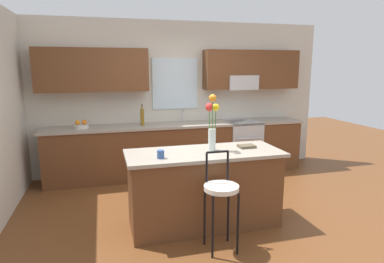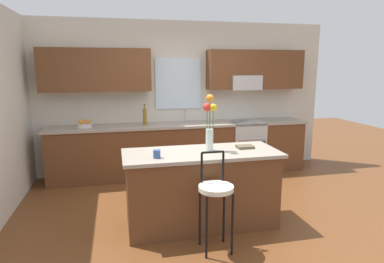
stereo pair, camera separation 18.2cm
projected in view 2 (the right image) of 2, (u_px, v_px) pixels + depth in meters
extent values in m
plane|color=brown|center=(207.00, 213.00, 4.39)|extent=(14.00, 14.00, 0.00)
cube|color=beige|center=(178.00, 97.00, 6.10)|extent=(5.60, 0.12, 2.70)
cube|color=brown|center=(96.00, 70.00, 5.47)|extent=(1.79, 0.34, 0.70)
cube|color=brown|center=(255.00, 70.00, 6.09)|extent=(1.79, 0.34, 0.70)
cube|color=silver|center=(178.00, 84.00, 5.98)|extent=(0.83, 0.03, 0.90)
cube|color=#B7BABC|center=(244.00, 82.00, 6.06)|extent=(0.56, 0.36, 0.26)
cube|color=brown|center=(182.00, 150.00, 5.93)|extent=(4.50, 0.60, 0.88)
cube|color=#9E9384|center=(182.00, 125.00, 5.84)|extent=(4.56, 0.64, 0.04)
cube|color=#B7BABC|center=(187.00, 127.00, 5.87)|extent=(0.54, 0.38, 0.11)
cylinder|color=#B7BABC|center=(185.00, 116.00, 5.99)|extent=(0.02, 0.02, 0.22)
cylinder|color=#B7BABC|center=(186.00, 110.00, 5.91)|extent=(0.02, 0.12, 0.02)
cube|color=#B7BABC|center=(245.00, 146.00, 6.17)|extent=(0.60, 0.60, 0.92)
cube|color=black|center=(251.00, 153.00, 5.90)|extent=(0.52, 0.02, 0.40)
cylinder|color=#B7BABC|center=(252.00, 139.00, 5.81)|extent=(0.50, 0.02, 0.02)
cube|color=brown|center=(201.00, 190.00, 4.00)|extent=(1.76, 0.66, 0.88)
cube|color=#9E9384|center=(202.00, 153.00, 3.91)|extent=(1.84, 0.74, 0.04)
cylinder|color=black|center=(207.00, 228.00, 3.29)|extent=(0.02, 0.02, 0.66)
cylinder|color=black|center=(232.00, 225.00, 3.35)|extent=(0.02, 0.02, 0.66)
cylinder|color=black|center=(200.00, 216.00, 3.55)|extent=(0.02, 0.02, 0.66)
cylinder|color=black|center=(224.00, 214.00, 3.61)|extent=(0.02, 0.02, 0.66)
cylinder|color=silver|center=(216.00, 188.00, 3.39)|extent=(0.36, 0.36, 0.05)
cylinder|color=black|center=(202.00, 168.00, 3.45)|extent=(0.02, 0.02, 0.32)
cylinder|color=black|center=(223.00, 166.00, 3.51)|extent=(0.02, 0.02, 0.32)
cylinder|color=black|center=(213.00, 152.00, 3.45)|extent=(0.23, 0.02, 0.02)
cylinder|color=silver|center=(209.00, 140.00, 3.94)|extent=(0.09, 0.09, 0.26)
cylinder|color=#3D722D|center=(213.00, 126.00, 3.93)|extent=(0.01, 0.01, 0.44)
sphere|color=yellow|center=(213.00, 107.00, 3.89)|extent=(0.08, 0.08, 0.08)
cylinder|color=#3D722D|center=(207.00, 126.00, 3.93)|extent=(0.01, 0.01, 0.44)
sphere|color=red|center=(207.00, 107.00, 3.89)|extent=(0.10, 0.10, 0.10)
cylinder|color=#3D722D|center=(210.00, 122.00, 3.86)|extent=(0.01, 0.01, 0.55)
sphere|color=orange|center=(210.00, 98.00, 3.81)|extent=(0.09, 0.09, 0.09)
cylinder|color=#33518C|center=(157.00, 154.00, 3.63)|extent=(0.08, 0.08, 0.09)
cube|color=brown|center=(245.00, 147.00, 4.08)|extent=(0.20, 0.15, 0.03)
cylinder|color=silver|center=(84.00, 126.00, 5.47)|extent=(0.24, 0.24, 0.06)
sphere|color=orange|center=(88.00, 122.00, 5.47)|extent=(0.08, 0.08, 0.08)
sphere|color=orange|center=(81.00, 122.00, 5.45)|extent=(0.08, 0.08, 0.08)
cylinder|color=olive|center=(145.00, 117.00, 5.67)|extent=(0.06, 0.06, 0.28)
cylinder|color=olive|center=(145.00, 107.00, 5.64)|extent=(0.03, 0.03, 0.07)
cylinder|color=black|center=(144.00, 105.00, 5.63)|extent=(0.03, 0.03, 0.02)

